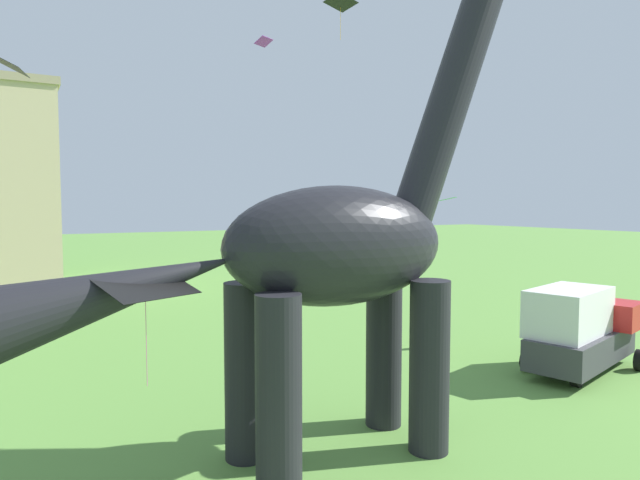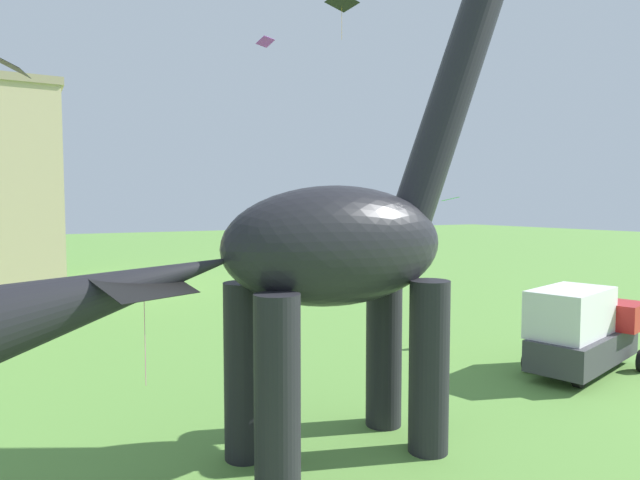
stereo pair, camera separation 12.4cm
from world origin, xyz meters
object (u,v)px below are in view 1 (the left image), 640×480
at_px(dinosaur_sculpture, 336,246).
at_px(person_watching_child, 436,328).
at_px(parked_box_truck, 580,328).
at_px(kite_near_low, 340,3).
at_px(kite_mid_right, 448,199).
at_px(kite_trailing, 264,42).
at_px(kite_high_right, 7,64).
at_px(kite_apex, 145,285).

relative_size(dinosaur_sculpture, person_watching_child, 9.96).
relative_size(parked_box_truck, kite_near_low, 3.93).
bearing_deg(parked_box_truck, kite_mid_right, 50.26).
bearing_deg(kite_trailing, parked_box_truck, -48.12).
bearing_deg(kite_mid_right, kite_trailing, -162.30).
bearing_deg(kite_mid_right, kite_high_right, -155.80).
height_order(parked_box_truck, kite_trailing, kite_trailing).
height_order(person_watching_child, kite_apex, kite_apex).
bearing_deg(person_watching_child, kite_trailing, 62.01).
bearing_deg(dinosaur_sculpture, kite_high_right, 148.31).
height_order(person_watching_child, kite_trailing, kite_trailing).
height_order(kite_trailing, kite_apex, kite_trailing).
xyz_separation_m(dinosaur_sculpture, kite_apex, (-4.64, -0.35, -0.59)).
height_order(dinosaur_sculpture, kite_near_low, dinosaur_sculpture).
distance_m(parked_box_truck, kite_high_right, 20.32).
xyz_separation_m(parked_box_truck, kite_trailing, (-8.57, 9.56, 11.68)).
bearing_deg(kite_mid_right, kite_near_low, -146.71).
height_order(dinosaur_sculpture, kite_high_right, dinosaur_sculpture).
height_order(kite_trailing, kite_mid_right, kite_trailing).
distance_m(kite_apex, kite_high_right, 7.40).
relative_size(parked_box_truck, kite_apex, 2.64).
relative_size(person_watching_child, kite_trailing, 1.64).
distance_m(person_watching_child, kite_near_low, 13.88).
bearing_deg(kite_near_low, kite_apex, -141.73).
bearing_deg(kite_high_right, kite_near_low, 10.68).
xyz_separation_m(parked_box_truck, kite_mid_right, (6.63, 14.41, 4.97)).
bearing_deg(kite_apex, kite_trailing, 56.17).
bearing_deg(kite_high_right, kite_trailing, 33.11).
relative_size(kite_trailing, kite_apex, 0.39).
bearing_deg(person_watching_child, kite_near_low, 96.75).
xyz_separation_m(dinosaur_sculpture, kite_mid_right, (18.09, 15.75, 1.35)).
distance_m(person_watching_child, kite_mid_right, 14.05).
xyz_separation_m(kite_trailing, kite_apex, (-7.54, -11.24, -8.65)).
xyz_separation_m(dinosaur_sculpture, kite_high_right, (-6.88, 4.52, 4.52)).
distance_m(parked_box_truck, kite_apex, 16.47).
distance_m(kite_trailing, kite_apex, 16.07).
bearing_deg(person_watching_child, kite_mid_right, -37.80).
xyz_separation_m(kite_trailing, kite_mid_right, (15.20, 4.85, -6.72)).
height_order(kite_near_low, kite_high_right, kite_near_low).
xyz_separation_m(person_watching_child, kite_near_low, (-4.92, 0.00, 12.98)).
height_order(dinosaur_sculpture, person_watching_child, dinosaur_sculpture).
xyz_separation_m(person_watching_child, kite_trailing, (-6.19, 4.29, 12.45)).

